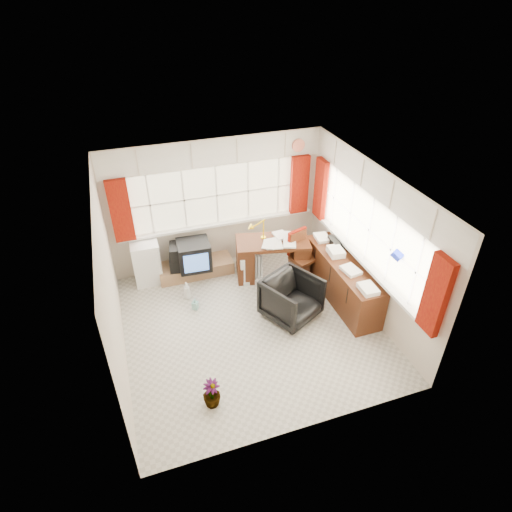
{
  "coord_description": "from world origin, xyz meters",
  "views": [
    {
      "loc": [
        -1.59,
        -4.93,
        4.88
      ],
      "look_at": [
        0.27,
        0.55,
        0.97
      ],
      "focal_mm": 30.0,
      "sensor_mm": 36.0,
      "label": 1
    }
  ],
  "objects_px": {
    "desk": "(272,256)",
    "crt_tv": "(194,255)",
    "office_chair": "(292,298)",
    "tv_bench": "(196,268)",
    "desk_lamp": "(264,225)",
    "mini_fridge": "(147,262)",
    "credenza": "(342,279)",
    "task_chair": "(300,254)",
    "radiator": "(252,272)"
  },
  "relations": [
    {
      "from": "radiator",
      "to": "desk_lamp",
      "type": "bearing_deg",
      "value": 39.55
    },
    {
      "from": "office_chair",
      "to": "tv_bench",
      "type": "relative_size",
      "value": 0.59
    },
    {
      "from": "desk_lamp",
      "to": "tv_bench",
      "type": "height_order",
      "value": "desk_lamp"
    },
    {
      "from": "desk",
      "to": "crt_tv",
      "type": "distance_m",
      "value": 1.45
    },
    {
      "from": "task_chair",
      "to": "office_chair",
      "type": "xyz_separation_m",
      "value": [
        -0.56,
        -0.97,
        -0.15
      ]
    },
    {
      "from": "desk_lamp",
      "to": "task_chair",
      "type": "distance_m",
      "value": 0.86
    },
    {
      "from": "office_chair",
      "to": "tv_bench",
      "type": "height_order",
      "value": "office_chair"
    },
    {
      "from": "desk",
      "to": "desk_lamp",
      "type": "xyz_separation_m",
      "value": [
        -0.13,
        0.15,
        0.62
      ]
    },
    {
      "from": "office_chair",
      "to": "tv_bench",
      "type": "distance_m",
      "value": 2.13
    },
    {
      "from": "desk_lamp",
      "to": "mini_fridge",
      "type": "bearing_deg",
      "value": 168.43
    },
    {
      "from": "desk",
      "to": "tv_bench",
      "type": "height_order",
      "value": "desk"
    },
    {
      "from": "office_chair",
      "to": "mini_fridge",
      "type": "distance_m",
      "value": 2.78
    },
    {
      "from": "credenza",
      "to": "mini_fridge",
      "type": "height_order",
      "value": "credenza"
    },
    {
      "from": "desk",
      "to": "radiator",
      "type": "height_order",
      "value": "desk"
    },
    {
      "from": "desk_lamp",
      "to": "office_chair",
      "type": "relative_size",
      "value": 0.49
    },
    {
      "from": "desk",
      "to": "office_chair",
      "type": "height_order",
      "value": "desk"
    },
    {
      "from": "radiator",
      "to": "tv_bench",
      "type": "bearing_deg",
      "value": 146.96
    },
    {
      "from": "tv_bench",
      "to": "task_chair",
      "type": "bearing_deg",
      "value": -21.94
    },
    {
      "from": "tv_bench",
      "to": "crt_tv",
      "type": "height_order",
      "value": "crt_tv"
    },
    {
      "from": "desk_lamp",
      "to": "radiator",
      "type": "height_order",
      "value": "desk_lamp"
    },
    {
      "from": "task_chair",
      "to": "credenza",
      "type": "xyz_separation_m",
      "value": [
        0.47,
        -0.79,
        -0.13
      ]
    },
    {
      "from": "desk",
      "to": "crt_tv",
      "type": "xyz_separation_m",
      "value": [
        -1.39,
        0.38,
        0.09
      ]
    },
    {
      "from": "task_chair",
      "to": "mini_fridge",
      "type": "relative_size",
      "value": 1.2
    },
    {
      "from": "tv_bench",
      "to": "credenza",
      "type": "bearing_deg",
      "value": -33.7
    },
    {
      "from": "desk",
      "to": "credenza",
      "type": "bearing_deg",
      "value": -48.03
    },
    {
      "from": "desk_lamp",
      "to": "task_chair",
      "type": "relative_size",
      "value": 0.41
    },
    {
      "from": "task_chair",
      "to": "tv_bench",
      "type": "xyz_separation_m",
      "value": [
        -1.81,
        0.73,
        -0.4
      ]
    },
    {
      "from": "desk_lamp",
      "to": "desk",
      "type": "bearing_deg",
      "value": -50.31
    },
    {
      "from": "desk_lamp",
      "to": "mini_fridge",
      "type": "relative_size",
      "value": 0.49
    },
    {
      "from": "crt_tv",
      "to": "mini_fridge",
      "type": "height_order",
      "value": "mini_fridge"
    },
    {
      "from": "tv_bench",
      "to": "crt_tv",
      "type": "distance_m",
      "value": 0.41
    },
    {
      "from": "desk_lamp",
      "to": "office_chair",
      "type": "height_order",
      "value": "desk_lamp"
    },
    {
      "from": "desk",
      "to": "mini_fridge",
      "type": "distance_m",
      "value": 2.32
    },
    {
      "from": "credenza",
      "to": "tv_bench",
      "type": "relative_size",
      "value": 1.43
    },
    {
      "from": "desk_lamp",
      "to": "radiator",
      "type": "distance_m",
      "value": 0.9
    },
    {
      "from": "radiator",
      "to": "tv_bench",
      "type": "height_order",
      "value": "radiator"
    },
    {
      "from": "desk",
      "to": "mini_fridge",
      "type": "relative_size",
      "value": 1.74
    },
    {
      "from": "desk_lamp",
      "to": "office_chair",
      "type": "bearing_deg",
      "value": -89.29
    },
    {
      "from": "desk_lamp",
      "to": "tv_bench",
      "type": "xyz_separation_m",
      "value": [
        -1.24,
        0.35,
        -0.92
      ]
    },
    {
      "from": "credenza",
      "to": "crt_tv",
      "type": "height_order",
      "value": "credenza"
    },
    {
      "from": "credenza",
      "to": "mini_fridge",
      "type": "xyz_separation_m",
      "value": [
        -3.15,
        1.6,
        0.02
      ]
    },
    {
      "from": "credenza",
      "to": "mini_fridge",
      "type": "relative_size",
      "value": 2.42
    },
    {
      "from": "tv_bench",
      "to": "mini_fridge",
      "type": "height_order",
      "value": "mini_fridge"
    },
    {
      "from": "radiator",
      "to": "tv_bench",
      "type": "relative_size",
      "value": 0.41
    },
    {
      "from": "radiator",
      "to": "mini_fridge",
      "type": "bearing_deg",
      "value": 159.19
    },
    {
      "from": "task_chair",
      "to": "mini_fridge",
      "type": "xyz_separation_m",
      "value": [
        -2.69,
        0.81,
        -0.11
      ]
    },
    {
      "from": "radiator",
      "to": "task_chair",
      "type": "bearing_deg",
      "value": -8.02
    },
    {
      "from": "task_chair",
      "to": "radiator",
      "type": "bearing_deg",
      "value": 171.98
    },
    {
      "from": "desk",
      "to": "tv_bench",
      "type": "relative_size",
      "value": 1.03
    },
    {
      "from": "mini_fridge",
      "to": "crt_tv",
      "type": "bearing_deg",
      "value": -13.94
    }
  ]
}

